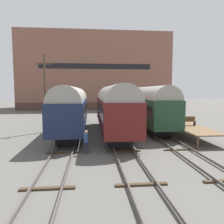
{
  "coord_description": "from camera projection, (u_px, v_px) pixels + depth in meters",
  "views": [
    {
      "loc": [
        -2.44,
        -19.14,
        4.64
      ],
      "look_at": [
        0.0,
        5.9,
        2.2
      ],
      "focal_mm": 35.0,
      "sensor_mm": 36.0,
      "label": 1
    }
  ],
  "objects": [
    {
      "name": "train_car_maroon",
      "position": [
        114.0,
        107.0,
        23.29
      ],
      "size": [
        3.09,
        15.84,
        5.24
      ],
      "color": "black",
      "rests_on": "ground"
    },
    {
      "name": "bench",
      "position": [
        189.0,
        121.0,
        22.19
      ],
      "size": [
        1.4,
        0.4,
        0.91
      ],
      "color": "brown",
      "rests_on": "station_platform"
    },
    {
      "name": "warehouse_building",
      "position": [
        95.0,
        73.0,
        58.93
      ],
      "size": [
        37.8,
        14.06,
        19.07
      ],
      "color": "#4F342A",
      "rests_on": "ground"
    },
    {
      "name": "train_car_green",
      "position": [
        145.0,
        104.0,
        27.84
      ],
      "size": [
        2.92,
        17.37,
        5.15
      ],
      "color": "black",
      "rests_on": "ground"
    },
    {
      "name": "utility_pole",
      "position": [
        45.0,
        92.0,
        24.27
      ],
      "size": [
        1.8,
        0.24,
        8.63
      ],
      "color": "#473828",
      "rests_on": "ground"
    },
    {
      "name": "track_right",
      "position": [
        167.0,
        140.0,
        20.07
      ],
      "size": [
        2.6,
        60.0,
        0.26
      ],
      "color": "#4C4742",
      "rests_on": "ground"
    },
    {
      "name": "ground_plane",
      "position": [
        118.0,
        143.0,
        19.65
      ],
      "size": [
        200.0,
        200.0,
        0.0
      ],
      "primitive_type": "plane",
      "color": "#56544F"
    },
    {
      "name": "station_platform",
      "position": [
        183.0,
        125.0,
        23.06
      ],
      "size": [
        2.85,
        11.79,
        1.13
      ],
      "color": "brown",
      "rests_on": "ground"
    },
    {
      "name": "person_worker",
      "position": [
        86.0,
        140.0,
        16.03
      ],
      "size": [
        0.32,
        0.32,
        1.76
      ],
      "color": "#282833",
      "rests_on": "ground"
    },
    {
      "name": "track_left",
      "position": [
        68.0,
        142.0,
        19.2
      ],
      "size": [
        2.6,
        60.0,
        0.26
      ],
      "color": "#4C4742",
      "rests_on": "ground"
    },
    {
      "name": "track_middle",
      "position": [
        118.0,
        141.0,
        19.63
      ],
      "size": [
        2.6,
        60.0,
        0.26
      ],
      "color": "#4C4742",
      "rests_on": "ground"
    },
    {
      "name": "train_car_navy",
      "position": [
        72.0,
        106.0,
        24.51
      ],
      "size": [
        3.02,
        16.93,
        5.1
      ],
      "color": "black",
      "rests_on": "ground"
    }
  ]
}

